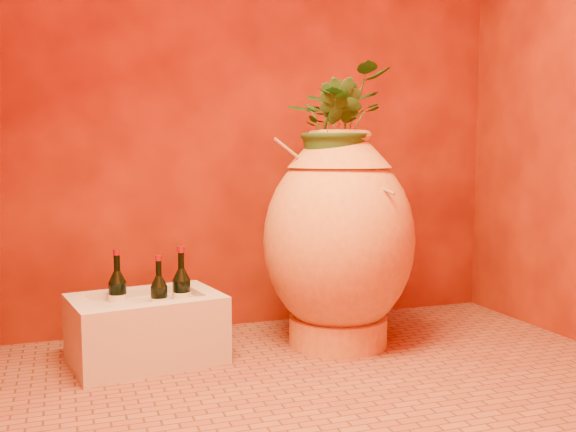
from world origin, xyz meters
name	(u,v)px	position (x,y,z in m)	size (l,w,h in m)	color
floor	(344,391)	(0.00, 0.00, 0.00)	(2.50, 2.50, 0.00)	brown
wall_back	(262,71)	(0.00, 1.00, 1.25)	(2.50, 0.02, 2.50)	#510D04
amphora	(339,239)	(0.21, 0.53, 0.47)	(0.87, 0.87, 0.95)	#DA8A3D
stone_basin	(146,330)	(-0.63, 0.57, 0.13)	(0.65, 0.50, 0.28)	beige
wine_bottle_a	(118,297)	(-0.74, 0.63, 0.26)	(0.08, 0.08, 0.31)	black
wine_bottle_b	(182,295)	(-0.48, 0.57, 0.26)	(0.08, 0.08, 0.32)	black
wine_bottle_c	(159,301)	(-0.58, 0.54, 0.25)	(0.07, 0.07, 0.29)	black
wall_tap	(346,167)	(0.42, 0.92, 0.78)	(0.07, 0.14, 0.15)	#A36525
plant_main	(336,124)	(0.20, 0.54, 0.98)	(0.45, 0.39, 0.51)	#20491A
plant_side	(335,129)	(0.16, 0.48, 0.95)	(0.23, 0.19, 0.42)	#20491A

